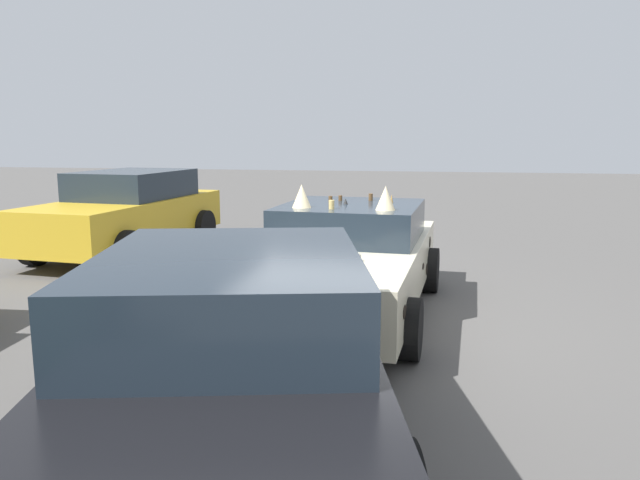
% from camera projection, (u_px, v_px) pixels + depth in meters
% --- Properties ---
extents(ground_plane, '(60.00, 60.00, 0.00)m').
position_uv_depth(ground_plane, '(344.00, 314.00, 7.36)').
color(ground_plane, '#514F4C').
extents(art_car_decorated, '(4.42, 2.27, 1.57)m').
position_uv_depth(art_car_decorated, '(346.00, 259.00, 7.32)').
color(art_car_decorated, beige).
rests_on(art_car_decorated, ground).
extents(parked_sedan_near_left, '(4.29, 2.66, 1.44)m').
position_uv_depth(parked_sedan_near_left, '(235.00, 350.00, 3.99)').
color(parked_sedan_near_left, black).
rests_on(parked_sedan_near_left, ground).
extents(parked_sedan_far_left, '(4.46, 2.26, 1.50)m').
position_uv_depth(parked_sedan_far_left, '(128.00, 212.00, 11.07)').
color(parked_sedan_far_left, gold).
rests_on(parked_sedan_far_left, ground).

